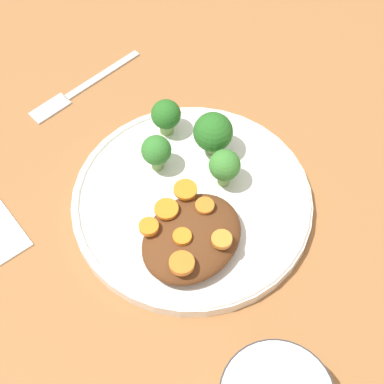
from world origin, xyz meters
TOP-DOWN VIEW (x-y plane):
  - ground_plane at (0.00, 0.00)m, footprint 4.00×4.00m
  - plate at (0.00, 0.00)m, footprint 0.28×0.28m
  - stew_mound at (-0.05, -0.04)m, footprint 0.12×0.10m
  - broccoli_floret_0 at (0.07, 0.02)m, footprint 0.05×0.05m
  - broccoli_floret_1 at (0.01, 0.06)m, footprint 0.04×0.04m
  - broccoli_floret_2 at (0.04, -0.01)m, footprint 0.04×0.04m
  - broccoli_floret_3 at (0.06, 0.09)m, footprint 0.04×0.04m
  - carrot_slice_0 at (-0.06, -0.04)m, footprint 0.02×0.02m
  - carrot_slice_1 at (-0.02, -0.03)m, footprint 0.02×0.02m
  - carrot_slice_2 at (-0.04, -0.07)m, footprint 0.02×0.02m
  - carrot_slice_3 at (-0.07, -0.00)m, footprint 0.02×0.02m
  - carrot_slice_4 at (-0.09, -0.06)m, footprint 0.03×0.03m
  - carrot_slice_5 at (-0.01, -0.00)m, footprint 0.03×0.03m
  - carrot_slice_6 at (-0.05, -0.00)m, footprint 0.03×0.03m
  - fork at (0.04, 0.24)m, footprint 0.18×0.04m

SIDE VIEW (x-z plane):
  - ground_plane at x=0.00m, z-range 0.00..0.00m
  - fork at x=0.04m, z-range 0.00..0.01m
  - plate at x=0.00m, z-range 0.00..0.02m
  - stew_mound at x=-0.05m, z-range 0.02..0.05m
  - broccoli_floret_3 at x=0.06m, z-range 0.02..0.07m
  - broccoli_floret_1 at x=0.01m, z-range 0.02..0.07m
  - broccoli_floret_2 at x=0.04m, z-range 0.02..0.08m
  - carrot_slice_5 at x=-0.01m, z-range 0.05..0.05m
  - carrot_slice_1 at x=-0.02m, z-range 0.05..0.05m
  - carrot_slice_6 at x=-0.05m, z-range 0.05..0.05m
  - carrot_slice_0 at x=-0.06m, z-range 0.05..0.05m
  - carrot_slice_3 at x=-0.07m, z-range 0.05..0.05m
  - carrot_slice_2 at x=-0.04m, z-range 0.05..0.05m
  - carrot_slice_4 at x=-0.09m, z-range 0.05..0.05m
  - broccoli_floret_0 at x=0.07m, z-range 0.02..0.08m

